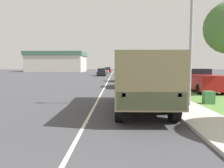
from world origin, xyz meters
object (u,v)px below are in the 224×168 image
Objects in this scene: pickup_truck at (201,80)px; military_truck at (140,77)px; car_fourth_ahead at (105,71)px; lamp_post at (187,23)px; car_farthest_ahead at (108,70)px; car_second_ahead at (121,76)px; car_third_ahead at (102,72)px; car_nearest_ahead at (125,79)px.

military_truck is at bearing -127.69° from pickup_truck.
pickup_truck is at bearing -77.06° from car_fourth_ahead.
military_truck is 51.68m from car_fourth_ahead.
car_farthest_ahead is at bearing 95.73° from lamp_post.
pickup_truck is at bearing -61.29° from car_second_ahead.
car_second_ahead is 0.86× the size of car_fourth_ahead.
military_truck is 1.34× the size of pickup_truck.
lamp_post is (2.74, -18.74, 3.46)m from car_second_ahead.
pickup_truck is at bearing 52.31° from military_truck.
car_third_ahead is 0.89× the size of pickup_truck.
car_farthest_ahead is 54.78m from pickup_truck.
car_second_ahead is 19.25m from lamp_post.
car_farthest_ahead is 0.58× the size of lamp_post.
pickup_truck reaches higher than car_third_ahead.
military_truck is at bearing -83.29° from car_third_ahead.
car_nearest_ahead is 24.52m from car_third_ahead.
car_fourth_ahead is 0.93× the size of pickup_truck.
car_nearest_ahead is at bearing 91.23° from military_truck.
pickup_truck is at bearing -30.57° from car_nearest_ahead.
lamp_post is at bearing -84.27° from car_farthest_ahead.
lamp_post is (2.27, 0.39, 2.62)m from military_truck.
car_fourth_ahead is at bearing 94.70° from military_truck.
car_third_ahead is 29.56m from pickup_truck.
pickup_truck is 0.76× the size of lamp_post.
car_nearest_ahead is 1.16× the size of car_farthest_ahead.
lamp_post is (-3.58, -7.19, 3.27)m from pickup_truck.
car_farthest_ahead is at bearing 93.59° from military_truck.
car_fourth_ahead is at bearing 95.65° from car_nearest_ahead.
lamp_post is at bearing -76.90° from car_nearest_ahead.
car_third_ahead is 35.75m from lamp_post.
military_truck is 1.52× the size of car_nearest_ahead.
car_fourth_ahead is (-0.07, 16.11, -0.03)m from car_third_ahead.
car_farthest_ahead is at bearing 87.86° from car_fourth_ahead.
car_farthest_ahead is at bearing 94.11° from car_nearest_ahead.
car_farthest_ahead is 61.50m from lamp_post.
car_second_ahead is at bearing 91.65° from car_nearest_ahead.
lamp_post is (2.51, -10.79, 3.41)m from car_nearest_ahead.
car_second_ahead is 0.61× the size of lamp_post.
car_fourth_ahead is 0.71× the size of lamp_post.
military_truck reaches higher than car_fourth_ahead.
car_third_ahead is (-3.92, 24.21, -0.06)m from car_nearest_ahead.
car_third_ahead reaches higher than car_fourth_ahead.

